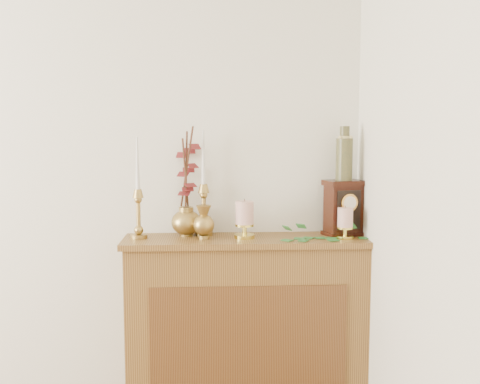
{
  "coord_description": "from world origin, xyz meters",
  "views": [
    {
      "loc": [
        1.22,
        -0.68,
        1.47
      ],
      "look_at": [
        1.36,
        2.05,
        1.17
      ],
      "focal_mm": 42.0,
      "sensor_mm": 36.0,
      "label": 1
    }
  ],
  "objects": [
    {
      "name": "console_shelf",
      "position": [
        1.4,
        2.1,
        0.44
      ],
      "size": [
        1.24,
        0.34,
        0.93
      ],
      "color": "brown",
      "rests_on": "ground"
    },
    {
      "name": "ivy_garland",
      "position": [
        1.74,
        2.05,
        0.95
      ],
      "size": [
        0.42,
        0.18,
        0.08
      ],
      "rotation": [
        0.0,
        0.0,
        -0.26
      ],
      "color": "#276828",
      "rests_on": "console_shelf"
    },
    {
      "name": "pillar_candle_right",
      "position": [
        1.89,
        2.04,
        1.02
      ],
      "size": [
        0.09,
        0.09,
        0.17
      ],
      "rotation": [
        0.0,
        0.0,
        -0.25
      ],
      "color": "#E1CA4E",
      "rests_on": "console_shelf"
    },
    {
      "name": "pillar_candle_left",
      "position": [
        1.39,
        2.08,
        1.03
      ],
      "size": [
        0.1,
        0.1,
        0.2
      ],
      "rotation": [
        0.0,
        0.0,
        -0.2
      ],
      "color": "#E1CA4E",
      "rests_on": "console_shelf"
    },
    {
      "name": "ginger_jar",
      "position": [
        1.1,
        2.2,
        1.18
      ],
      "size": [
        0.23,
        0.24,
        0.56
      ],
      "rotation": [
        0.0,
        0.0,
        0.11
      ],
      "color": "#AA9044",
      "rests_on": "console_shelf"
    },
    {
      "name": "bud_vase",
      "position": [
        1.19,
        2.07,
        1.01
      ],
      "size": [
        0.1,
        0.1,
        0.17
      ],
      "rotation": [
        0.0,
        0.0,
        -0.4
      ],
      "color": "#AA9044",
      "rests_on": "console_shelf"
    },
    {
      "name": "mantel_clock",
      "position": [
        1.9,
        2.14,
        1.07
      ],
      "size": [
        0.22,
        0.18,
        0.28
      ],
      "rotation": [
        0.0,
        0.0,
        0.27
      ],
      "color": "black",
      "rests_on": "console_shelf"
    },
    {
      "name": "candlestick_left",
      "position": [
        0.86,
        2.1,
        1.1
      ],
      "size": [
        0.08,
        0.08,
        0.51
      ],
      "rotation": [
        0.0,
        0.0,
        0.29
      ],
      "color": "#AA9044",
      "rests_on": "console_shelf"
    },
    {
      "name": "ceramic_vase",
      "position": [
        1.9,
        2.14,
        1.34
      ],
      "size": [
        0.09,
        0.09,
        0.27
      ],
      "rotation": [
        0.0,
        0.0,
        0.27
      ],
      "color": "#183123",
      "rests_on": "mantel_clock"
    },
    {
      "name": "candlestick_center",
      "position": [
        1.18,
        2.17,
        1.11
      ],
      "size": [
        0.09,
        0.09,
        0.54
      ],
      "rotation": [
        0.0,
        0.0,
        0.18
      ],
      "color": "#AA9044",
      "rests_on": "console_shelf"
    }
  ]
}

